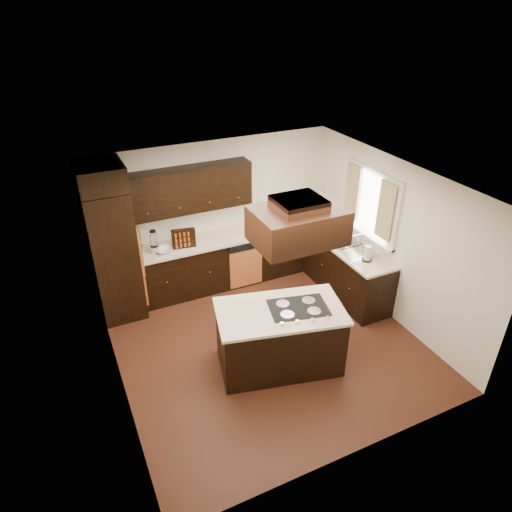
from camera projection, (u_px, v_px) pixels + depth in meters
name	position (u px, v px, depth m)	size (l,w,h in m)	color
floor	(267.00, 343.00, 6.79)	(4.20, 4.20, 0.02)	#592C1A
ceiling	(269.00, 183.00, 5.53)	(4.20, 4.20, 0.02)	white
wall_back	(213.00, 213.00, 7.82)	(4.20, 0.02, 2.50)	silver
wall_front	(363.00, 373.00, 4.51)	(4.20, 0.02, 2.50)	silver
wall_left	(108.00, 311.00, 5.39)	(0.02, 4.20, 2.50)	silver
wall_right	(392.00, 240.00, 6.94)	(0.02, 4.20, 2.50)	silver
oven_column	(114.00, 254.00, 6.94)	(0.65, 0.75, 2.12)	black
wall_oven_face	(136.00, 246.00, 7.04)	(0.05, 0.62, 0.78)	#D36F3C
base_cabinets_back	(224.00, 261.00, 7.99)	(2.93, 0.60, 0.88)	black
base_cabinets_right	(337.00, 263.00, 7.94)	(0.60, 2.40, 0.88)	black
countertop_back	(223.00, 238.00, 7.75)	(2.93, 0.63, 0.04)	beige
countertop_right	(339.00, 240.00, 7.70)	(0.63, 2.40, 0.04)	beige
upper_cabinets	(190.00, 189.00, 7.24)	(2.00, 0.34, 0.72)	black
dishwasher_front	(246.00, 267.00, 7.89)	(0.60, 0.05, 0.72)	#D36F3C
window_frame	(371.00, 203.00, 7.16)	(0.06, 1.32, 1.12)	silver
window_pane	(372.00, 203.00, 7.17)	(0.00, 1.20, 1.00)	white
curtain_left	(385.00, 211.00, 6.78)	(0.02, 0.34, 0.90)	beige
curtain_right	(352.00, 192.00, 7.44)	(0.02, 0.34, 0.90)	beige
sink_rim	(352.00, 247.00, 7.42)	(0.52, 0.84, 0.01)	silver
island	(279.00, 339.00, 6.19)	(1.61, 0.88, 0.88)	black
island_top	(280.00, 311.00, 5.96)	(1.67, 0.94, 0.04)	beige
cooktop	(298.00, 307.00, 5.99)	(0.76, 0.51, 0.01)	black
range_hood	(298.00, 225.00, 5.31)	(1.05, 0.72, 0.42)	black
hood_duct	(299.00, 204.00, 5.18)	(0.55, 0.50, 0.13)	black
blender_base	(155.00, 249.00, 7.27)	(0.15, 0.15, 0.10)	silver
blender_pitcher	(154.00, 239.00, 7.18)	(0.13, 0.13, 0.26)	silver
spice_rack	(184.00, 238.00, 7.36)	(0.38, 0.10, 0.32)	black
mixing_bowl	(164.00, 250.00, 7.27)	(0.27, 0.27, 0.07)	silver
soap_bottle	(329.00, 228.00, 7.81)	(0.10, 0.10, 0.21)	silver
paper_towel	(368.00, 253.00, 7.00)	(0.12, 0.12, 0.25)	silver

